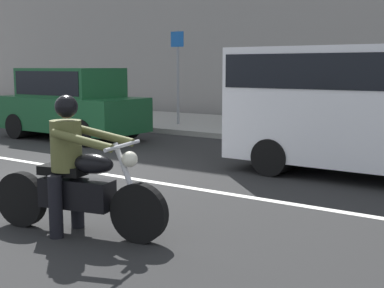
# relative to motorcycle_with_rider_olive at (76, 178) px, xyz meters

# --- Properties ---
(ground_plane) EXTENTS (80.00, 80.00, 0.00)m
(ground_plane) POSITION_rel_motorcycle_with_rider_olive_xyz_m (-2.79, 1.60, -0.63)
(ground_plane) COLOR #252525
(sidewalk_slab) EXTENTS (40.00, 4.40, 0.14)m
(sidewalk_slab) POSITION_rel_motorcycle_with_rider_olive_xyz_m (-2.79, 9.60, -0.56)
(sidewalk_slab) COLOR #99968E
(sidewalk_slab) RESTS_ON ground_plane
(lane_marking_stripe) EXTENTS (18.00, 0.14, 0.01)m
(lane_marking_stripe) POSITION_rel_motorcycle_with_rider_olive_xyz_m (-3.73, 2.50, -0.63)
(lane_marking_stripe) COLOR silver
(lane_marking_stripe) RESTS_ON ground_plane
(motorcycle_with_rider_olive) EXTENTS (2.14, 0.79, 1.54)m
(motorcycle_with_rider_olive) POSITION_rel_motorcycle_with_rider_olive_xyz_m (0.00, 0.00, 0.00)
(motorcycle_with_rider_olive) COLOR black
(motorcycle_with_rider_olive) RESTS_ON ground_plane
(parked_van_white) EXTENTS (4.80, 1.96, 2.16)m
(parked_van_white) POSITION_rel_motorcycle_with_rider_olive_xyz_m (1.89, 4.88, 0.63)
(parked_van_white) COLOR silver
(parked_van_white) RESTS_ON ground_plane
(parked_hatchback_forest_green) EXTENTS (3.94, 1.76, 1.80)m
(parked_hatchback_forest_green) POSITION_rel_motorcycle_with_rider_olive_xyz_m (-5.81, 5.28, 0.30)
(parked_hatchback_forest_green) COLOR #164C28
(parked_hatchback_forest_green) RESTS_ON ground_plane
(street_sign_post) EXTENTS (0.44, 0.08, 2.74)m
(street_sign_post) POSITION_rel_motorcycle_with_rider_olive_xyz_m (-4.86, 8.59, 1.16)
(street_sign_post) COLOR gray
(street_sign_post) RESTS_ON sidewalk_slab
(pedestrian_bystander) EXTENTS (0.34, 0.34, 1.63)m
(pedestrian_bystander) POSITION_rel_motorcycle_with_rider_olive_xyz_m (-3.32, 9.22, 0.46)
(pedestrian_bystander) COLOR black
(pedestrian_bystander) RESTS_ON sidewalk_slab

